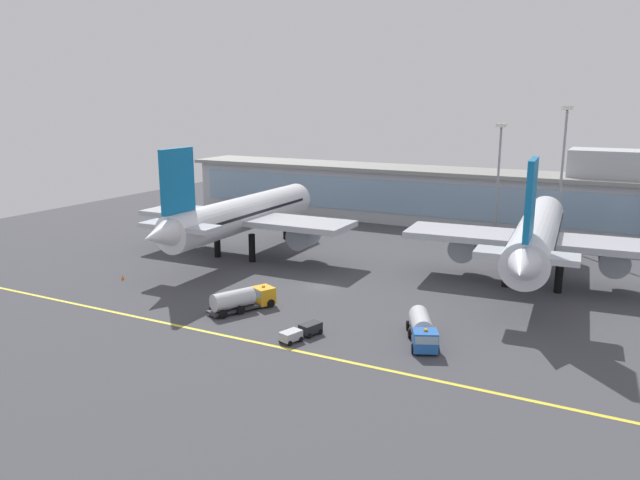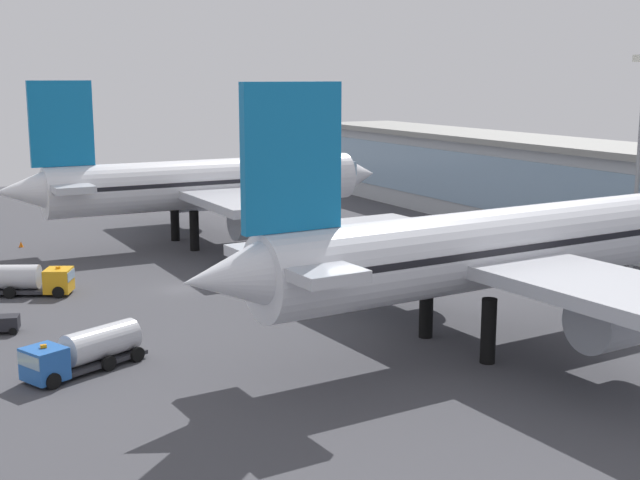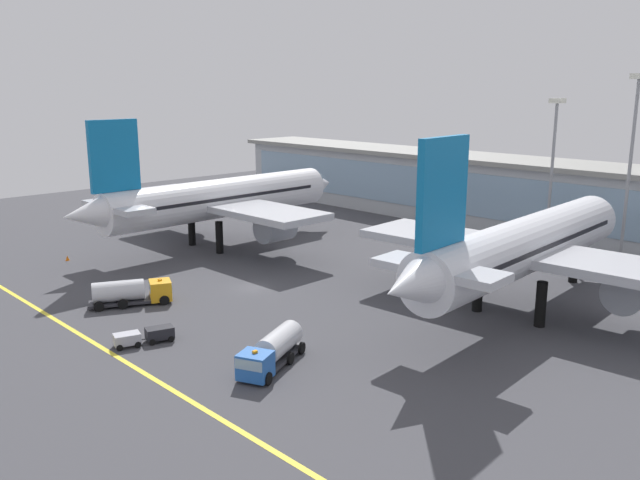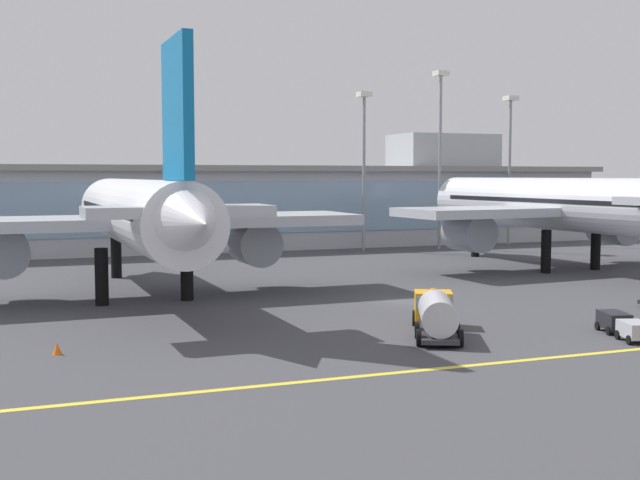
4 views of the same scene
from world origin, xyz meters
The scene contains 7 objects.
ground_plane centered at (0.00, 0.00, 0.00)m, with size 180.00×180.00×0.00m, color #424247.
terminal_building centered at (1.84, 53.37, 6.55)m, with size 119.88×14.00×17.31m.
airliner_near_left centered at (-20.55, 10.11, 7.26)m, with size 39.32×48.51×19.83m.
airliner_near_right centered at (27.17, 15.62, 7.31)m, with size 38.39×49.03×19.95m.
fuel_tanker_truck centered at (19.60, -13.36, 1.51)m, with size 5.97×9.25×2.90m.
baggage_tug_near centered at (-4.33, -13.49, 1.51)m, with size 6.12×9.21×2.90m.
safety_cone centered at (-28.47, -10.71, 0.35)m, with size 0.57×0.57×0.71m, color orange.
Camera 2 is at (77.26, -24.28, 20.26)m, focal length 47.60 mm.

